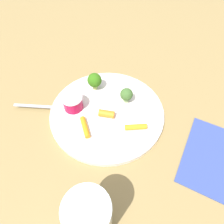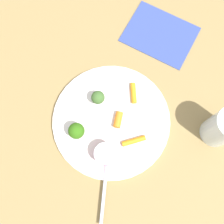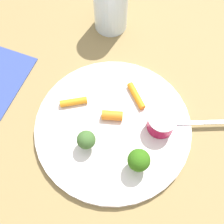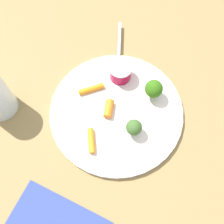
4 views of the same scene
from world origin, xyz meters
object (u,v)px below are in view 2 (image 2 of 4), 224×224
at_px(drinking_glass, 223,128).
at_px(carrot_stick_0, 134,141).
at_px(fork, 105,184).
at_px(napkin, 160,34).
at_px(plate, 111,121).
at_px(broccoli_floret_0, 98,98).
at_px(broccoli_floret_1, 76,131).
at_px(sauce_cup, 105,154).
at_px(carrot_stick_1, 118,121).
at_px(carrot_stick_2, 133,93).

bearing_deg(drinking_glass, carrot_stick_0, 10.27).
xyz_separation_m(fork, napkin, (-0.11, -0.38, -0.01)).
bearing_deg(plate, drinking_glass, 177.20).
xyz_separation_m(broccoli_floret_0, broccoli_floret_1, (0.04, 0.08, 0.00)).
xyz_separation_m(broccoli_floret_1, fork, (-0.07, 0.11, -0.03)).
bearing_deg(carrot_stick_0, broccoli_floret_0, -46.63).
distance_m(sauce_cup, carrot_stick_1, 0.08).
relative_size(carrot_stick_0, carrot_stick_1, 1.49).
distance_m(sauce_cup, carrot_stick_0, 0.07).
bearing_deg(carrot_stick_2, broccoli_floret_0, 14.89).
bearing_deg(carrot_stick_0, broccoli_floret_1, -4.74).
distance_m(sauce_cup, fork, 0.06).
distance_m(broccoli_floret_0, drinking_glass, 0.28).
height_order(sauce_cup, carrot_stick_0, sauce_cup).
distance_m(carrot_stick_2, fork, 0.22).
relative_size(plate, fork, 1.66).
height_order(carrot_stick_0, fork, carrot_stick_0).
height_order(broccoli_floret_0, carrot_stick_0, broccoli_floret_0).
bearing_deg(broccoli_floret_1, drinking_glass, -175.74).
height_order(broccoli_floret_0, napkin, broccoli_floret_0).
distance_m(sauce_cup, broccoli_floret_1, 0.08).
height_order(broccoli_floret_1, napkin, broccoli_floret_1).
bearing_deg(drinking_glass, napkin, -62.20).
distance_m(plate, carrot_stick_0, 0.07).
relative_size(broccoli_floret_1, fork, 0.29).
bearing_deg(carrot_stick_1, carrot_stick_2, -114.63).
xyz_separation_m(carrot_stick_1, fork, (0.02, 0.14, -0.01)).
distance_m(carrot_stick_0, drinking_glass, 0.19).
bearing_deg(carrot_stick_1, napkin, -111.54).
distance_m(sauce_cup, broccoli_floret_0, 0.13).
relative_size(sauce_cup, drinking_glass, 0.43).
distance_m(broccoli_floret_1, napkin, 0.33).
bearing_deg(carrot_stick_2, carrot_stick_0, 92.57).
distance_m(sauce_cup, drinking_glass, 0.26).
height_order(broccoli_floret_0, broccoli_floret_1, broccoli_floret_1).
bearing_deg(plate, carrot_stick_1, 165.88).
height_order(sauce_cup, broccoli_floret_1, broccoli_floret_1).
bearing_deg(napkin, plate, 64.95).
relative_size(sauce_cup, broccoli_floret_0, 1.21).
relative_size(plate, broccoli_floret_0, 6.83).
bearing_deg(plate, fork, 88.06).
relative_size(carrot_stick_2, drinking_glass, 0.43).
bearing_deg(sauce_cup, fork, 92.71).
relative_size(carrot_stick_1, carrot_stick_2, 0.75).
bearing_deg(carrot_stick_0, carrot_stick_2, -87.43).
distance_m(plate, drinking_glass, 0.24).
relative_size(broccoli_floret_1, drinking_glass, 0.42).
bearing_deg(carrot_stick_2, napkin, -110.20).
height_order(broccoli_floret_0, fork, broccoli_floret_0).
bearing_deg(fork, broccoli_floret_1, -57.39).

